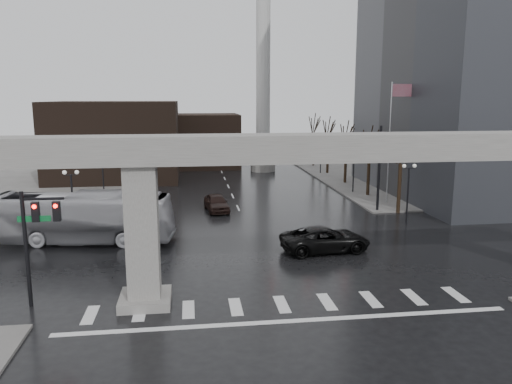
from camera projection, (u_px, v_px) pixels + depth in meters
ground at (278, 297)px, 26.79m from camera, size 160.00×160.00×0.00m
sidewalk_ne at (425, 178)px, 65.23m from camera, size 28.00×36.00×0.15m
sidewalk_nw at (6, 188)px, 58.40m from camera, size 28.00×36.00×0.15m
elevated_guideway at (304, 170)px, 25.66m from camera, size 48.00×2.60×8.70m
building_far_left at (116, 140)px, 64.89m from camera, size 16.00×14.00×10.00m
building_far_mid at (206, 140)px, 76.39m from camera, size 10.00×10.00×8.00m
smokestack at (263, 77)px, 69.85m from camera, size 3.60×3.60×30.00m
signal_mast_arm at (340, 150)px, 45.17m from camera, size 12.12×0.43×8.00m
signal_left_pole at (36, 229)px, 24.90m from camera, size 2.30×0.30×6.00m
flagpole_assembly at (393, 128)px, 48.80m from camera, size 2.06×0.12×12.00m
lamp_right_0 at (408, 183)px, 41.54m from camera, size 1.22×0.32×5.11m
lamp_right_1 at (354, 162)px, 55.16m from camera, size 1.22×0.32×5.11m
lamp_right_2 at (321, 149)px, 68.79m from camera, size 1.22×0.32×5.11m
lamp_left_0 at (72, 192)px, 37.99m from camera, size 1.22×0.32×5.11m
lamp_left_1 at (102, 167)px, 51.62m from camera, size 1.22×0.32×5.11m
lamp_left_2 at (120, 152)px, 65.25m from camera, size 1.22×0.32×5.11m
tree_right_0 at (400, 183)px, 45.71m from camera, size 1.09×1.58×7.50m
tree_right_1 at (369, 170)px, 53.49m from camera, size 1.09×1.61×7.67m
tree_right_2 at (346, 160)px, 61.26m from camera, size 1.10×1.63×7.85m
tree_right_3 at (328, 153)px, 69.04m from camera, size 1.11×1.66×8.02m
tree_right_4 at (314, 147)px, 76.81m from camera, size 1.12×1.69×8.19m
pickup_truck at (325, 239)px, 34.54m from camera, size 6.48×3.51×1.73m
city_bus at (80, 218)px, 36.46m from camera, size 13.82×5.05×3.76m
far_car at (217, 203)px, 46.74m from camera, size 2.47×4.93×1.61m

